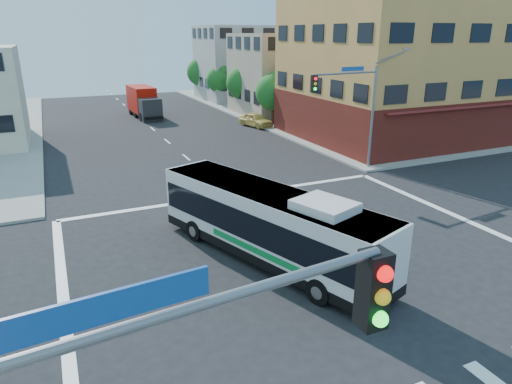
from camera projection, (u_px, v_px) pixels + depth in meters
name	position (u px, v px, depth m)	size (l,w,h in m)	color
ground	(316.00, 267.00, 18.53)	(120.00, 120.00, 0.00)	black
sidewalk_ne	(402.00, 102.00, 62.21)	(50.00, 50.00, 0.15)	gray
corner_building_ne	(404.00, 70.00, 40.25)	(18.10, 15.44, 14.00)	#CF8D4A
building_east_near	(290.00, 74.00, 52.89)	(12.06, 10.06, 9.00)	tan
building_east_far	(244.00, 63.00, 64.78)	(12.06, 10.06, 10.00)	#9F9F9A
signal_mast_ne	(354.00, 99.00, 29.55)	(7.91, 1.13, 8.07)	slate
street_tree_a	(274.00, 90.00, 46.01)	(3.60, 3.60, 5.53)	#3D2716
street_tree_b	(244.00, 81.00, 52.84)	(3.80, 3.80, 5.79)	#3D2716
street_tree_c	(220.00, 78.00, 59.83)	(3.40, 3.40, 5.29)	#3D2716
street_tree_d	(201.00, 70.00, 66.58)	(4.00, 4.00, 6.03)	#3D2716
transit_bus	(269.00, 223.00, 18.63)	(6.03, 11.41, 3.33)	black
box_truck	(144.00, 103.00, 51.06)	(2.59, 7.54, 3.34)	#242429
parked_car	(255.00, 120.00, 46.21)	(1.65, 4.10, 1.40)	#E0C05E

